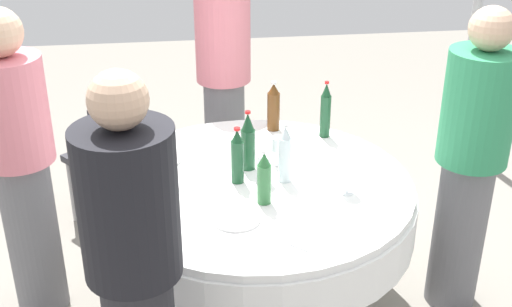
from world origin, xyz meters
The scene contains 24 objects.
ground_plane centered at (0.00, 0.00, 0.00)m, with size 10.00×10.00×0.00m, color gray.
dining_table centered at (0.00, 0.00, 0.60)m, with size 1.55×1.55×0.74m.
bottle_clear_near centered at (0.14, -0.01, 0.88)m, with size 0.06×0.06×0.30m.
bottle_dark_green_west centered at (0.45, 0.47, 0.89)m, with size 0.06×0.06×0.32m.
bottle_dark_green_right centered at (-0.09, 0.01, 0.87)m, with size 0.06×0.06×0.29m.
bottle_dark_green_rear centered at (-0.02, 0.14, 0.88)m, with size 0.07×0.07×0.31m.
bottle_green_south centered at (0.01, -0.21, 0.86)m, with size 0.06×0.06×0.26m.
bottle_brown_mid centered at (0.18, 0.60, 0.87)m, with size 0.07×0.07×0.29m.
wine_glass_rear centered at (0.04, -0.01, 0.84)m, with size 0.07×0.07×0.14m.
wine_glass_south centered at (0.41, -0.17, 0.83)m, with size 0.08×0.08×0.13m.
wine_glass_mid centered at (-0.60, 0.14, 0.85)m, with size 0.07×0.07×0.16m.
wine_glass_east centered at (0.14, 0.17, 0.85)m, with size 0.07×0.07×0.15m.
wine_glass_front centered at (-0.58, -0.19, 0.85)m, with size 0.07×0.07×0.15m.
plate_front centered at (0.05, 0.40, 0.75)m, with size 0.22×0.22×0.02m.
plate_outer centered at (-0.13, -0.34, 0.75)m, with size 0.21×0.21×0.02m.
plate_far centered at (-0.47, 0.29, 0.75)m, with size 0.24×0.24×0.04m.
fork_west centered at (-0.35, -0.05, 0.74)m, with size 0.18×0.02×0.01m, color silver.
knife_right centered at (0.35, 0.10, 0.74)m, with size 0.18×0.02×0.01m, color silver.
spoon_rear centered at (0.06, -0.56, 0.74)m, with size 0.18×0.02×0.01m, color silver.
person_near centered at (-0.06, 1.12, 0.86)m, with size 0.34×0.34×1.65m.
person_west centered at (-0.54, -0.86, 0.85)m, with size 0.34×0.34×1.62m.
person_right centered at (-1.12, 0.14, 0.84)m, with size 0.34×0.34×1.59m.
person_rear centered at (1.04, -0.10, 0.83)m, with size 0.34×0.34×1.59m.
chair_mid centered at (-0.76, 0.90, 0.52)m, with size 0.56×0.56×0.87m.
Camera 1 is at (-0.37, -2.79, 2.26)m, focal length 46.22 mm.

